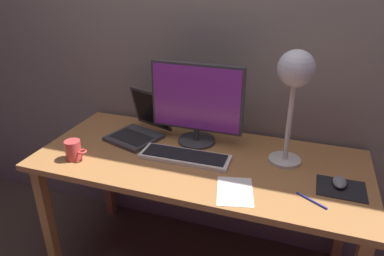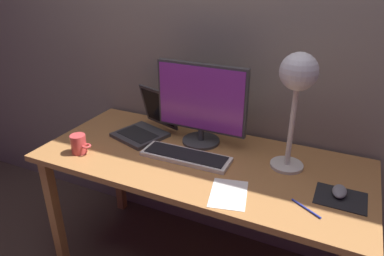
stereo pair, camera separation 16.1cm
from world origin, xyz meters
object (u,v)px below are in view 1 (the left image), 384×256
keyboard_main (185,156)px  laptop (142,124)px  mouse (340,182)px  desk_lamp (295,78)px  monitor (197,102)px  pen (311,200)px  coffee_mug (74,150)px

keyboard_main → laptop: bearing=151.3°
mouse → desk_lamp: bearing=150.3°
laptop → keyboard_main: bearing=-28.7°
monitor → keyboard_main: 0.29m
desk_lamp → mouse: bearing=-29.7°
keyboard_main → pen: keyboard_main is taller
desk_lamp → mouse: size_ratio=5.61×
keyboard_main → laptop: 0.36m
coffee_mug → pen: coffee_mug is taller
laptop → mouse: size_ratio=3.65×
keyboard_main → mouse: size_ratio=4.61×
monitor → laptop: bearing=-176.9°
monitor → keyboard_main: bearing=-89.0°
coffee_mug → pen: bearing=1.0°
desk_lamp → coffee_mug: 1.08m
monitor → laptop: (-0.31, -0.02, -0.16)m
desk_lamp → coffee_mug: (-0.97, -0.31, -0.37)m
desk_lamp → coffee_mug: desk_lamp is taller
monitor → keyboard_main: size_ratio=1.09×
desk_lamp → pen: bearing=-65.1°
laptop → coffee_mug: (-0.19, -0.35, -0.02)m
laptop → coffee_mug: size_ratio=3.16×
laptop → mouse: 1.03m
laptop → pen: bearing=-19.8°
monitor → desk_lamp: desk_lamp is taller
desk_lamp → coffee_mug: bearing=-162.4°
keyboard_main → mouse: 0.70m
keyboard_main → mouse: (0.70, -0.01, 0.01)m
coffee_mug → mouse: bearing=8.0°
laptop → mouse: (1.02, -0.18, -0.05)m
keyboard_main → monitor: bearing=91.0°
laptop → mouse: bearing=-9.9°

